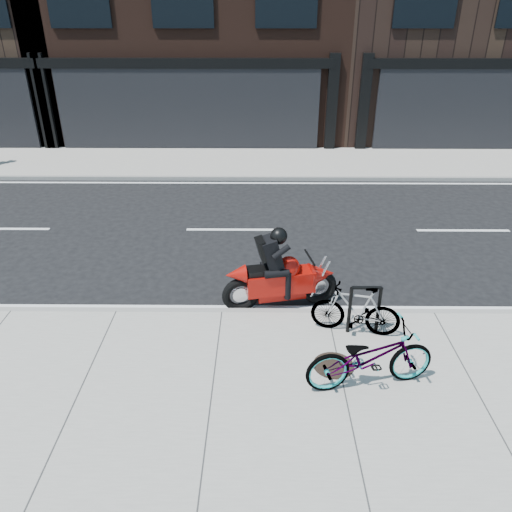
{
  "coord_description": "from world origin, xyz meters",
  "views": [
    {
      "loc": [
        0.71,
        -9.83,
        5.42
      ],
      "look_at": [
        0.64,
        -1.19,
        0.9
      ],
      "focal_mm": 35.0,
      "sensor_mm": 36.0,
      "label": 1
    }
  ],
  "objects_px": {
    "bicycle_rear": "(356,310)",
    "motorcycle": "(286,275)",
    "bike_rack": "(365,305)",
    "bicycle_front": "(370,357)",
    "manhole_cover": "(334,365)"
  },
  "relations": [
    {
      "from": "bike_rack",
      "to": "motorcycle",
      "type": "height_order",
      "value": "motorcycle"
    },
    {
      "from": "bicycle_rear",
      "to": "motorcycle",
      "type": "bearing_deg",
      "value": -118.5
    },
    {
      "from": "bicycle_front",
      "to": "bike_rack",
      "type": "bearing_deg",
      "value": -17.67
    },
    {
      "from": "motorcycle",
      "to": "manhole_cover",
      "type": "relative_size",
      "value": 3.43
    },
    {
      "from": "bicycle_rear",
      "to": "motorcycle",
      "type": "height_order",
      "value": "motorcycle"
    },
    {
      "from": "motorcycle",
      "to": "bicycle_front",
      "type": "bearing_deg",
      "value": -75.48
    },
    {
      "from": "bicycle_rear",
      "to": "bike_rack",
      "type": "bearing_deg",
      "value": 102.61
    },
    {
      "from": "bicycle_front",
      "to": "bicycle_rear",
      "type": "bearing_deg",
      "value": -11.45
    },
    {
      "from": "bicycle_front",
      "to": "motorcycle",
      "type": "distance_m",
      "value": 2.64
    },
    {
      "from": "bike_rack",
      "to": "bicycle_front",
      "type": "relative_size",
      "value": 0.47
    },
    {
      "from": "bike_rack",
      "to": "bicycle_front",
      "type": "bearing_deg",
      "value": -96.79
    },
    {
      "from": "bicycle_rear",
      "to": "motorcycle",
      "type": "relative_size",
      "value": 0.68
    },
    {
      "from": "bicycle_front",
      "to": "motorcycle",
      "type": "height_order",
      "value": "motorcycle"
    },
    {
      "from": "bike_rack",
      "to": "bicycle_front",
      "type": "distance_m",
      "value": 1.36
    },
    {
      "from": "bicycle_front",
      "to": "bicycle_rear",
      "type": "height_order",
      "value": "bicycle_front"
    }
  ]
}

